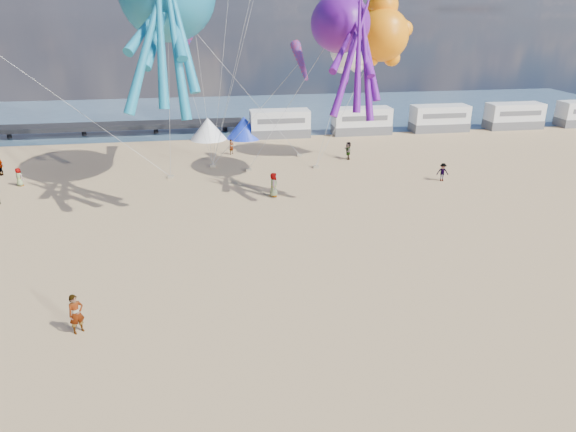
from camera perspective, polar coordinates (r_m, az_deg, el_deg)
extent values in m
plane|color=tan|center=(21.49, -1.59, -16.62)|extent=(120.00, 120.00, 0.00)
plane|color=#3C5972|center=(72.93, -7.39, 11.24)|extent=(120.00, 120.00, 0.00)
cube|color=silver|center=(58.46, -0.92, 10.24)|extent=(6.60, 2.50, 3.00)
cube|color=silver|center=(60.51, 8.17, 10.43)|extent=(6.60, 2.50, 3.00)
cube|color=silver|center=(63.92, 16.48, 10.37)|extent=(6.60, 2.50, 3.00)
cube|color=silver|center=(68.49, 23.82, 10.15)|extent=(6.60, 2.50, 3.00)
cone|color=white|center=(57.97, -8.88, 9.58)|extent=(4.00, 4.00, 2.40)
cone|color=#1933CC|center=(58.11, -4.88, 9.79)|extent=(4.00, 4.00, 2.40)
imported|color=tan|center=(24.84, -22.47, -10.01)|extent=(0.82, 0.77, 1.88)
imported|color=#7F6659|center=(39.37, -1.61, 3.51)|extent=(0.54, 0.74, 1.87)
imported|color=#7F6659|center=(44.92, 16.80, 4.69)|extent=(0.85, 0.73, 1.53)
imported|color=#7F6659|center=(49.85, 6.70, 7.24)|extent=(0.47, 1.01, 1.68)
imported|color=#7F6659|center=(51.58, -6.30, 7.65)|extent=(1.31, 1.27, 1.49)
imported|color=#7F6659|center=(47.13, -27.72, 3.86)|extent=(0.66, 0.61, 1.52)
cube|color=gray|center=(45.06, -12.91, 4.26)|extent=(0.50, 0.35, 0.22)
cube|color=gray|center=(46.05, -4.41, 5.14)|extent=(0.50, 0.35, 0.22)
cube|color=gray|center=(46.87, 3.12, 5.48)|extent=(0.50, 0.35, 0.22)
cube|color=gray|center=(50.67, 1.29, 6.77)|extent=(0.50, 0.35, 0.22)
cube|color=gray|center=(47.68, -8.34, 5.56)|extent=(0.50, 0.35, 0.22)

